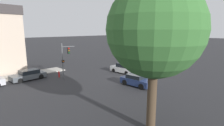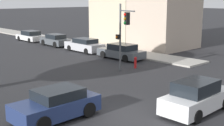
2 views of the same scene
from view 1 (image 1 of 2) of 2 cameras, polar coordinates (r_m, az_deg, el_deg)
name	(u,v)px [view 1 (image 1 of 2)]	position (r m, az deg, el deg)	size (l,w,h in m)	color
ground_plane	(129,78)	(25.51, 5.52, -4.94)	(300.00, 300.00, 0.00)	#28282B
street_tree	(155,30)	(11.40, 13.81, 10.35)	(6.15, 6.15, 9.97)	#423323
traffic_signal	(65,56)	(25.03, -14.95, 2.21)	(0.53, 2.01, 5.10)	#515456
crossing_car_0	(123,68)	(28.42, 3.72, -1.73)	(4.30, 1.89, 1.60)	silver
crossing_car_1	(137,80)	(22.13, 8.08, -5.59)	(4.03, 2.01, 1.43)	navy
parked_car_0	(28,75)	(27.16, -25.62, -3.55)	(2.11, 4.63, 1.39)	#4C5156
fire_hydrant	(59,74)	(26.88, -16.91, -3.47)	(0.22, 0.22, 0.92)	red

